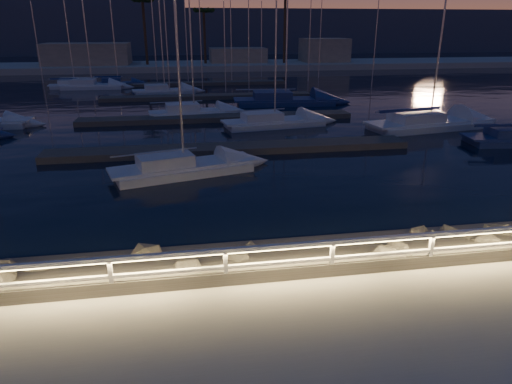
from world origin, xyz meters
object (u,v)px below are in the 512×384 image
at_px(sailboat_f, 192,112).
at_px(sailboat_m, 117,83).
at_px(sailboat_k, 163,90).
at_px(sailboat_i, 73,85).
at_px(sailboat_n, 90,85).
at_px(sailboat_b, 180,167).
at_px(sailboat_h, 427,122).
at_px(sailboat_l, 283,100).
at_px(sailboat_g, 272,121).
at_px(guard_rail, 295,253).

bearing_deg(sailboat_f, sailboat_m, 104.40).
bearing_deg(sailboat_k, sailboat_i, 140.78).
relative_size(sailboat_m, sailboat_n, 0.82).
xyz_separation_m(sailboat_b, sailboat_n, (-10.40, 36.24, 0.01)).
relative_size(sailboat_k, sailboat_n, 0.92).
relative_size(sailboat_h, sailboat_l, 1.00).
distance_m(sailboat_f, sailboat_l, 10.20).
relative_size(sailboat_b, sailboat_g, 0.94).
xyz_separation_m(sailboat_g, sailboat_l, (3.04, 9.87, 0.04)).
distance_m(sailboat_b, sailboat_f, 15.95).
bearing_deg(sailboat_i, sailboat_k, -35.21).
xyz_separation_m(sailboat_f, sailboat_m, (-8.68, 22.56, -0.02)).
xyz_separation_m(guard_rail, sailboat_f, (-1.92, 27.86, -0.95)).
height_order(sailboat_i, sailboat_l, sailboat_l).
distance_m(sailboat_h, sailboat_n, 40.03).
relative_size(sailboat_b, sailboat_m, 1.19).
height_order(sailboat_b, sailboat_h, sailboat_h).
xyz_separation_m(sailboat_b, sailboat_f, (1.14, 15.91, -0.00)).
distance_m(sailboat_h, sailboat_l, 14.95).
relative_size(sailboat_l, sailboat_n, 1.30).
height_order(sailboat_l, sailboat_n, sailboat_l).
bearing_deg(sailboat_g, guard_rail, -108.27).
height_order(guard_rail, sailboat_m, sailboat_m).
bearing_deg(sailboat_g, sailboat_n, 116.15).
relative_size(sailboat_h, sailboat_m, 1.58).
distance_m(sailboat_b, sailboat_l, 23.13).
distance_m(guard_rail, sailboat_h, 25.37).
relative_size(guard_rail, sailboat_n, 3.39).
bearing_deg(sailboat_b, sailboat_m, 85.49).
relative_size(sailboat_b, sailboat_f, 1.00).
xyz_separation_m(sailboat_b, sailboat_g, (7.04, 10.95, -0.00)).
bearing_deg(sailboat_k, sailboat_g, -74.09).
bearing_deg(sailboat_l, sailboat_n, 146.88).
xyz_separation_m(sailboat_f, sailboat_l, (8.94, 4.90, 0.04)).
distance_m(sailboat_g, sailboat_n, 30.72).
height_order(guard_rail, sailboat_l, sailboat_l).
distance_m(sailboat_b, sailboat_k, 30.58).
bearing_deg(sailboat_f, sailboat_g, -46.74).
xyz_separation_m(guard_rail, sailboat_n, (-13.46, 48.19, -0.94)).
distance_m(guard_rail, sailboat_i, 51.62).
bearing_deg(sailboat_f, guard_rail, -92.71).
relative_size(sailboat_g, sailboat_k, 1.13).
bearing_deg(guard_rail, sailboat_k, 96.25).
xyz_separation_m(sailboat_h, sailboat_l, (-8.21, 12.49, 0.00)).
height_order(sailboat_b, sailboat_k, sailboat_b).
relative_size(sailboat_b, sailboat_k, 1.06).
distance_m(guard_rail, sailboat_b, 12.37).
xyz_separation_m(sailboat_b, sailboat_k, (-1.58, 30.54, -0.03)).
xyz_separation_m(sailboat_h, sailboat_k, (-19.88, 22.21, -0.07)).
xyz_separation_m(guard_rail, sailboat_l, (7.02, 32.76, -0.90)).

